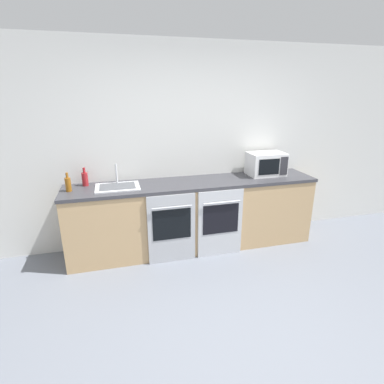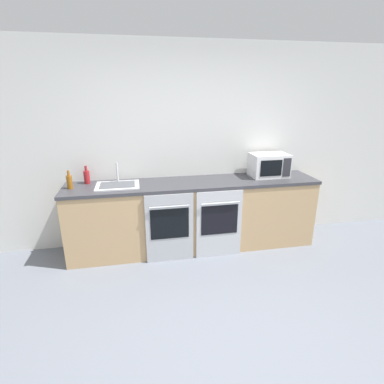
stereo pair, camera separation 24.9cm
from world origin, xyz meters
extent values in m
plane|color=slate|center=(0.00, 0.00, 0.00)|extent=(16.00, 16.00, 0.00)
cube|color=silver|center=(0.00, 2.08, 1.30)|extent=(10.00, 0.06, 2.60)
cube|color=tan|center=(0.00, 1.76, 0.43)|extent=(3.17, 0.58, 0.87)
cube|color=#38383D|center=(0.00, 1.76, 0.89)|extent=(3.19, 0.61, 0.04)
cube|color=#A8AAAF|center=(-0.36, 1.45, 0.43)|extent=(0.57, 0.03, 0.87)
cube|color=black|center=(-0.36, 1.43, 0.50)|extent=(0.46, 0.01, 0.38)
cylinder|color=#A8AAAF|center=(-0.36, 1.41, 0.73)|extent=(0.47, 0.02, 0.02)
cube|color=#B7BABF|center=(0.26, 1.45, 0.43)|extent=(0.57, 0.03, 0.87)
cube|color=black|center=(0.26, 1.43, 0.50)|extent=(0.46, 0.01, 0.38)
cylinder|color=#B7BABF|center=(0.26, 1.41, 0.73)|extent=(0.47, 0.02, 0.02)
cube|color=silver|center=(1.03, 1.83, 1.06)|extent=(0.48, 0.33, 0.30)
cube|color=black|center=(0.99, 1.66, 1.06)|extent=(0.29, 0.01, 0.21)
cube|color=#2D2D33|center=(1.21, 1.66, 1.06)|extent=(0.11, 0.01, 0.24)
cylinder|color=#8C5114|center=(-1.48, 1.75, 0.99)|extent=(0.06, 0.06, 0.16)
cylinder|color=#8C5114|center=(-1.48, 1.75, 1.10)|extent=(0.03, 0.03, 0.06)
cylinder|color=maroon|center=(-1.31, 1.93, 0.99)|extent=(0.07, 0.07, 0.16)
cylinder|color=maroon|center=(-1.31, 1.93, 1.10)|extent=(0.03, 0.03, 0.06)
cube|color=silver|center=(-0.94, 1.75, 0.92)|extent=(0.51, 0.38, 0.01)
cube|color=#4C4F54|center=(-0.94, 1.75, 0.93)|extent=(0.41, 0.27, 0.01)
cylinder|color=silver|center=(-0.94, 1.90, 1.04)|extent=(0.02, 0.02, 0.24)
camera|label=1|loc=(-0.95, -1.75, 1.99)|focal=28.00mm
camera|label=2|loc=(-0.71, -1.80, 1.99)|focal=28.00mm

